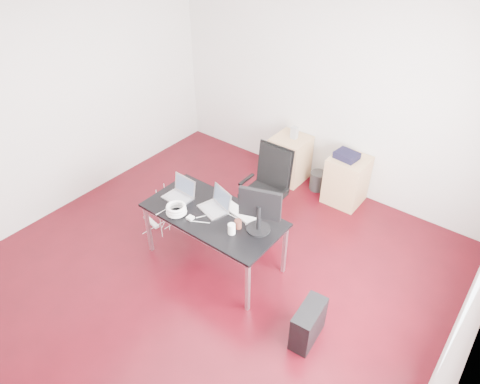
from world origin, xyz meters
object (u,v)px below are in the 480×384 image
Objects in this scene: desk at (214,217)px; office_chair at (267,184)px; pc_tower at (308,324)px; filing_cabinet_right at (346,180)px; filing_cabinet_left at (290,158)px.

desk is 0.99m from office_chair.
desk is 3.56× the size of pc_tower.
office_chair is at bearing 86.55° from desk.
pc_tower is at bearing -10.57° from desk.
filing_cabinet_right is 1.56× the size of pc_tower.
filing_cabinet_left is 0.94m from filing_cabinet_right.
office_chair is 1.26m from filing_cabinet_right.
filing_cabinet_left is 2.88m from pc_tower.
pc_tower is at bearing -53.90° from filing_cabinet_left.
pc_tower is (1.44, -0.27, -0.46)m from desk.
office_chair is 2.40× the size of pc_tower.
filing_cabinet_right reaches higher than pc_tower.
desk is 1.53m from pc_tower.
desk is at bearing -82.77° from filing_cabinet_left.
filing_cabinet_left and filing_cabinet_right have the same top height.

